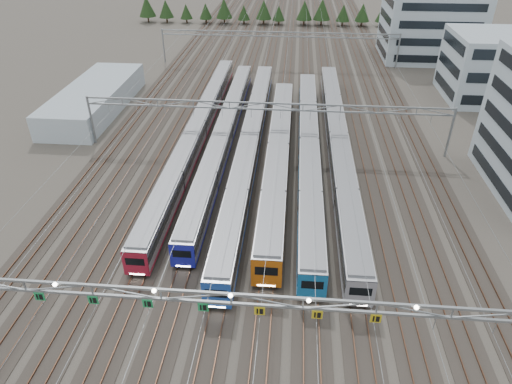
# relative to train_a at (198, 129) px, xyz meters

# --- Properties ---
(ground) EXTENTS (400.00, 400.00, 0.00)m
(ground) POSITION_rel_train_a_xyz_m (11.25, -42.21, -2.03)
(ground) COLOR #47423A
(ground) RESTS_ON ground
(track_bed) EXTENTS (54.00, 260.00, 5.42)m
(track_bed) POSITION_rel_train_a_xyz_m (11.25, 57.79, -0.54)
(track_bed) COLOR #2D2823
(track_bed) RESTS_ON ground
(train_a) EXTENTS (2.74, 66.64, 3.56)m
(train_a) POSITION_rel_train_a_xyz_m (0.00, 0.00, 0.00)
(train_a) COLOR black
(train_a) RESTS_ON ground
(train_b) EXTENTS (2.72, 61.44, 3.54)m
(train_b) POSITION_rel_train_a_xyz_m (4.50, -0.96, -0.01)
(train_b) COLOR black
(train_b) RESTS_ON ground
(train_c) EXTENTS (2.86, 66.30, 3.73)m
(train_c) POSITION_rel_train_a_xyz_m (9.00, -3.98, 0.08)
(train_c) COLOR black
(train_c) RESTS_ON ground
(train_d) EXTENTS (3.12, 51.47, 4.07)m
(train_d) POSITION_rel_train_a_xyz_m (13.50, -8.17, 0.26)
(train_d) COLOR black
(train_d) RESTS_ON ground
(train_e) EXTENTS (2.90, 59.68, 3.78)m
(train_e) POSITION_rel_train_a_xyz_m (18.00, -5.41, 0.11)
(train_e) COLOR black
(train_e) RESTS_ON ground
(train_f) EXTENTS (2.88, 65.55, 3.76)m
(train_f) POSITION_rel_train_a_xyz_m (22.50, -2.96, 0.10)
(train_f) COLOR black
(train_f) RESTS_ON ground
(gantry_near) EXTENTS (56.36, 0.61, 8.08)m
(gantry_near) POSITION_rel_train_a_xyz_m (11.20, -42.33, 5.05)
(gantry_near) COLOR gray
(gantry_near) RESTS_ON ground
(gantry_mid) EXTENTS (56.36, 0.36, 8.00)m
(gantry_mid) POSITION_rel_train_a_xyz_m (11.25, -2.21, 4.35)
(gantry_mid) COLOR gray
(gantry_mid) RESTS_ON ground
(gantry_far) EXTENTS (56.36, 0.36, 8.00)m
(gantry_far) POSITION_rel_train_a_xyz_m (11.25, 42.79, 4.35)
(gantry_far) COLOR gray
(gantry_far) RESTS_ON ground
(depot_bldg_mid) EXTENTS (14.00, 16.00, 12.64)m
(depot_bldg_mid) POSITION_rel_train_a_xyz_m (52.57, 24.57, 4.29)
(depot_bldg_mid) COLOR #A8BDC9
(depot_bldg_mid) RESTS_ON ground
(depot_bldg_north) EXTENTS (22.00, 18.00, 15.42)m
(depot_bldg_north) POSITION_rel_train_a_xyz_m (48.06, 52.59, 5.68)
(depot_bldg_north) COLOR #A8BDC9
(depot_bldg_north) RESTS_ON ground
(west_shed) EXTENTS (10.00, 30.00, 4.43)m
(west_shed) POSITION_rel_train_a_xyz_m (-22.03, 11.69, 0.18)
(west_shed) COLOR #A8BDC9
(west_shed) RESTS_ON ground
(treeline) EXTENTS (87.50, 5.60, 7.02)m
(treeline) POSITION_rel_train_a_xyz_m (7.20, 86.34, 2.20)
(treeline) COLOR #332114
(treeline) RESTS_ON ground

